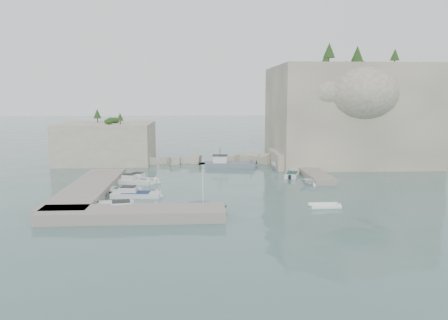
{
  "coord_description": "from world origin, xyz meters",
  "views": [
    {
      "loc": [
        -3.52,
        -54.24,
        12.1
      ],
      "look_at": [
        0.0,
        6.0,
        3.0
      ],
      "focal_mm": 35.0,
      "sensor_mm": 36.0,
      "label": 1
    }
  ],
  "objects": [
    {
      "name": "motorboat_b",
      "position": [
        -12.32,
        4.81,
        0.0
      ],
      "size": [
        5.68,
        3.29,
        1.4
      ],
      "primitive_type": null,
      "rotation": [
        0.0,
        0.0,
        -0.3
      ],
      "color": "silver",
      "rests_on": "ground"
    },
    {
      "name": "rowboat_mast",
      "position": [
        -3.13,
        -10.2,
        2.66
      ],
      "size": [
        0.1,
        0.1,
        4.2
      ],
      "primitive_type": "cylinder",
      "color": "white",
      "rests_on": "rowboat"
    },
    {
      "name": "rowboat",
      "position": [
        -3.13,
        -10.2,
        0.0
      ],
      "size": [
        6.22,
        5.09,
        1.13
      ],
      "primitive_type": "imported",
      "rotation": [
        0.0,
        0.0,
        1.81
      ],
      "color": "white",
      "rests_on": "ground"
    },
    {
      "name": "motorboat_c",
      "position": [
        -12.85,
        -0.4,
        0.0
      ],
      "size": [
        4.9,
        2.73,
        0.7
      ],
      "primitive_type": null,
      "rotation": [
        0.0,
        0.0,
        -0.24
      ],
      "color": "silver",
      "rests_on": "ground"
    },
    {
      "name": "tender_east_a",
      "position": [
        11.79,
        2.98,
        0.0
      ],
      "size": [
        3.57,
        3.19,
        1.7
      ],
      "primitive_type": "imported",
      "rotation": [
        0.0,
        0.0,
        1.44
      ],
      "color": "white",
      "rests_on": "ground"
    },
    {
      "name": "ground",
      "position": [
        0.0,
        0.0,
        0.0
      ],
      "size": [
        400.0,
        400.0,
        0.0
      ],
      "primitive_type": "plane",
      "color": "#496D6B",
      "rests_on": "ground"
    },
    {
      "name": "tender_east_d",
      "position": [
        10.01,
        14.76,
        0.0
      ],
      "size": [
        4.3,
        3.35,
        1.57
      ],
      "primitive_type": "imported",
      "rotation": [
        0.0,
        0.0,
        1.05
      ],
      "color": "white",
      "rests_on": "ground"
    },
    {
      "name": "motorboat_a",
      "position": [
        -11.38,
        5.89,
        0.0
      ],
      "size": [
        5.53,
        3.28,
        1.4
      ],
      "primitive_type": null,
      "rotation": [
        0.0,
        0.0,
        -0.34
      ],
      "color": "silver",
      "rests_on": "ground"
    },
    {
      "name": "motorboat_d",
      "position": [
        -11.02,
        -3.09,
        0.0
      ],
      "size": [
        6.51,
        2.37,
        1.4
      ],
      "primitive_type": null,
      "rotation": [
        0.0,
        0.0,
        -0.08
      ],
      "color": "silver",
      "rests_on": "ground"
    },
    {
      "name": "ledge_east",
      "position": [
        13.5,
        10.0,
        0.4
      ],
      "size": [
        3.0,
        16.0,
        0.8
      ],
      "primitive_type": "cube",
      "color": "#9E9689",
      "rests_on": "ground"
    },
    {
      "name": "vegetation",
      "position": [
        17.83,
        24.4,
        17.93
      ],
      "size": [
        53.48,
        13.88,
        13.4
      ],
      "color": "#1E4219",
      "rests_on": "ground"
    },
    {
      "name": "inflatable_dinghy",
      "position": [
        9.99,
        -9.17,
        0.0
      ],
      "size": [
        3.55,
        1.75,
        0.44
      ],
      "primitive_type": null,
      "rotation": [
        0.0,
        0.0,
        0.01
      ],
      "color": "white",
      "rests_on": "ground"
    },
    {
      "name": "tender_east_b",
      "position": [
        10.32,
        8.81,
        0.0
      ],
      "size": [
        3.28,
        5.17,
        0.7
      ],
      "primitive_type": null,
      "rotation": [
        0.0,
        0.0,
        1.21
      ],
      "color": "white",
      "rests_on": "ground"
    },
    {
      "name": "breakwater",
      "position": [
        -1.0,
        22.0,
        0.7
      ],
      "size": [
        28.0,
        3.0,
        1.4
      ],
      "primitive_type": "cube",
      "color": "beige",
      "rests_on": "ground"
    },
    {
      "name": "cliff_terrace",
      "position": [
        13.0,
        18.0,
        1.25
      ],
      "size": [
        8.0,
        10.0,
        2.5
      ],
      "primitive_type": "cube",
      "color": "beige",
      "rests_on": "ground"
    },
    {
      "name": "quay_south",
      "position": [
        -10.0,
        -12.5,
        0.55
      ],
      "size": [
        18.0,
        4.0,
        1.1
      ],
      "primitive_type": "cube",
      "color": "#9E9689",
      "rests_on": "ground"
    },
    {
      "name": "work_boat",
      "position": [
        1.67,
        17.58,
        0.0
      ],
      "size": [
        9.26,
        3.54,
        2.2
      ],
      "primitive_type": null,
      "rotation": [
        0.0,
        0.0,
        -0.1
      ],
      "color": "slate",
      "rests_on": "ground"
    },
    {
      "name": "motorboat_e",
      "position": [
        -12.6,
        -7.58,
        0.0
      ],
      "size": [
        4.28,
        1.97,
        0.7
      ],
      "primitive_type": null,
      "rotation": [
        0.0,
        0.0,
        0.06
      ],
      "color": "silver",
      "rests_on": "ground"
    },
    {
      "name": "quay_west",
      "position": [
        -17.0,
        -1.0,
        0.55
      ],
      "size": [
        5.0,
        24.0,
        1.1
      ],
      "primitive_type": "cube",
      "color": "#9E9689",
      "rests_on": "ground"
    },
    {
      "name": "outcrop_west",
      "position": [
        -20.0,
        25.0,
        3.5
      ],
      "size": [
        16.0,
        14.0,
        7.0
      ],
      "primitive_type": "cube",
      "color": "beige",
      "rests_on": "ground"
    },
    {
      "name": "cliff_east",
      "position": [
        23.0,
        23.0,
        8.5
      ],
      "size": [
        26.0,
        22.0,
        17.0
      ],
      "primitive_type": "cube",
      "color": "beige",
      "rests_on": "ground"
    },
    {
      "name": "motorboat_f",
      "position": [
        -10.62,
        -10.07,
        0.0
      ],
      "size": [
        6.85,
        3.27,
        1.4
      ],
      "primitive_type": null,
      "rotation": [
        0.0,
        0.0,
        0.21
      ],
      "color": "silver",
      "rests_on": "ground"
    },
    {
      "name": "tender_east_c",
      "position": [
        10.91,
        10.84,
        0.0
      ],
      "size": [
        3.19,
        4.76,
        0.7
      ],
      "primitive_type": null,
      "rotation": [
        0.0,
        0.0,
        1.15
      ],
      "color": "silver",
      "rests_on": "ground"
    }
  ]
}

